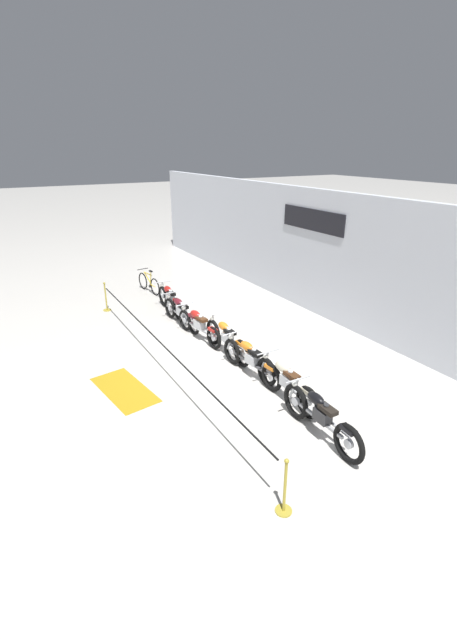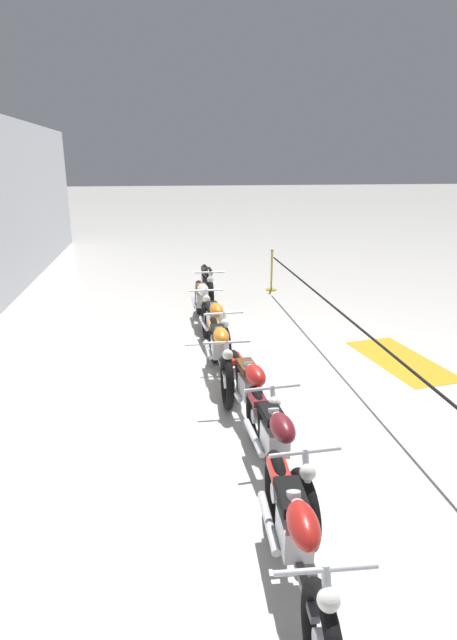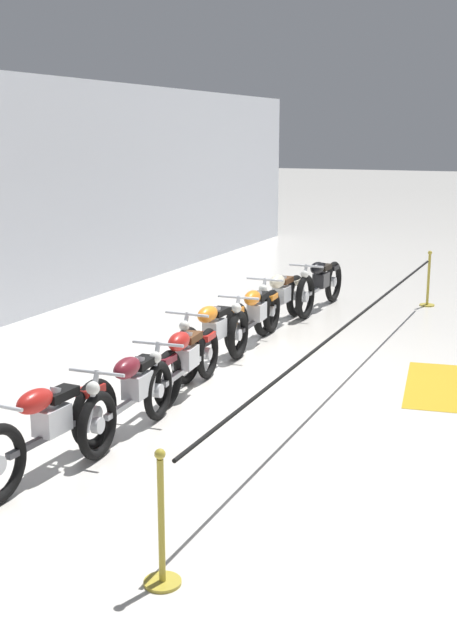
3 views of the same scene
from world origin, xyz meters
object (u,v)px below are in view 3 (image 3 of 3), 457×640
at_px(motorcycle_orange_3, 213,334).
at_px(motorcycle_black_6, 320,284).
at_px(motorcycle_red_2, 184,361).
at_px(stanchion_mid_left, 428,287).
at_px(motorcycle_red_0, 48,427).
at_px(motorcycle_cream_5, 280,299).
at_px(stanchion_far_left, 323,356).
at_px(motorcycle_orange_4, 255,316).
at_px(floor_banner, 443,386).
at_px(motorcycle_maroon_1, 135,390).

height_order(motorcycle_orange_3, motorcycle_black_6, motorcycle_black_6).
distance_m(motorcycle_orange_3, motorcycle_black_6, 4.19).
xyz_separation_m(motorcycle_red_2, stanchion_mid_left, (6.68, -1.77, -0.11)).
distance_m(motorcycle_red_0, motorcycle_cream_5, 6.64).
xyz_separation_m(motorcycle_orange_3, motorcycle_cream_5, (2.74, 0.01, -0.02)).
bearing_deg(stanchion_mid_left, stanchion_far_left, 180.00).
bearing_deg(motorcycle_red_2, stanchion_far_left, -90.14).
distance_m(motorcycle_orange_4, motorcycle_cream_5, 1.36).
distance_m(motorcycle_orange_3, motorcycle_orange_4, 1.38).
bearing_deg(stanchion_far_left, motorcycle_orange_3, 56.47).
bearing_deg(motorcycle_black_6, motorcycle_orange_3, 176.81).
relative_size(stanchion_far_left, floor_banner, 5.10).
bearing_deg(motorcycle_orange_4, motorcycle_orange_3, 176.53).
relative_size(stanchion_mid_left, floor_banner, 0.51).
height_order(motorcycle_maroon_1, floor_banner, motorcycle_maroon_1).
height_order(motorcycle_cream_5, stanchion_mid_left, stanchion_mid_left).
relative_size(motorcycle_orange_3, motorcycle_orange_4, 1.00).
bearing_deg(motorcycle_red_0, motorcycle_red_2, -3.17).
relative_size(motorcycle_orange_3, motorcycle_cream_5, 1.04).
height_order(motorcycle_red_2, floor_banner, motorcycle_red_2).
relative_size(motorcycle_red_0, stanchion_mid_left, 2.09).
xyz_separation_m(motorcycle_orange_3, floor_banner, (0.43, -3.10, -0.48)).
bearing_deg(motorcycle_orange_3, motorcycle_red_0, -178.79).
xyz_separation_m(motorcycle_red_2, motorcycle_cream_5, (4.06, 0.24, 0.00)).
distance_m(stanchion_far_left, stanchion_mid_left, 6.70).
bearing_deg(stanchion_far_left, motorcycle_cream_5, 26.33).
relative_size(motorcycle_red_0, motorcycle_orange_4, 0.93).
xyz_separation_m(motorcycle_orange_3, motorcycle_black_6, (4.18, -0.23, 0.01)).
distance_m(motorcycle_maroon_1, motorcycle_cream_5, 5.31).
bearing_deg(motorcycle_red_2, motorcycle_orange_4, 3.01).
bearing_deg(stanchion_far_left, stanchion_mid_left, 0.00).
relative_size(motorcycle_orange_4, floor_banner, 1.16).
height_order(motorcycle_orange_4, stanchion_far_left, stanchion_far_left).
relative_size(motorcycle_orange_3, stanchion_mid_left, 2.26).
xyz_separation_m(motorcycle_orange_4, floor_banner, (-0.95, -3.02, -0.46)).
bearing_deg(stanchion_mid_left, motorcycle_red_0, 168.31).
height_order(motorcycle_orange_3, floor_banner, motorcycle_orange_3).
bearing_deg(motorcycle_red_2, motorcycle_orange_3, 9.68).
height_order(motorcycle_orange_4, floor_banner, motorcycle_orange_4).
bearing_deg(motorcycle_maroon_1, motorcycle_orange_3, 5.59).
bearing_deg(stanchion_far_left, motorcycle_orange_4, 35.32).
relative_size(motorcycle_orange_3, motorcycle_black_6, 0.99).
bearing_deg(stanchion_far_left, motorcycle_black_6, 17.79).
bearing_deg(motorcycle_cream_5, motorcycle_black_6, -9.59).
relative_size(motorcycle_orange_4, motorcycle_cream_5, 1.04).
height_order(motorcycle_red_0, stanchion_far_left, stanchion_far_left).
height_order(motorcycle_red_0, stanchion_mid_left, stanchion_mid_left).
height_order(motorcycle_maroon_1, motorcycle_cream_5, motorcycle_cream_5).
distance_m(motorcycle_red_2, stanchion_far_left, 1.80).
xyz_separation_m(motorcycle_cream_5, stanchion_far_left, (-4.06, -2.01, 0.27)).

